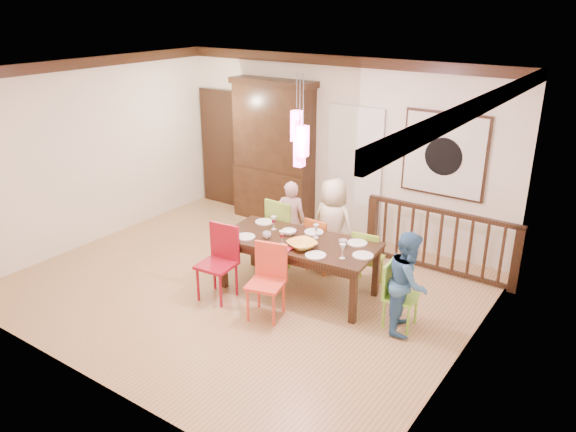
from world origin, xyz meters
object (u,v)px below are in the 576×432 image
Objects in this scene: chair_far_left at (287,226)px; person_far_left at (291,221)px; person_end_right at (408,282)px; dining_table at (299,246)px; person_far_mid at (333,225)px; china_hutch at (274,152)px; chair_end_right at (402,291)px; balustrade at (440,240)px.

person_far_left is at bearing -84.24° from chair_far_left.
dining_table is at bearing 70.86° from person_end_right.
dining_table is 0.95m from chair_far_left.
person_far_mid reaches higher than chair_far_left.
dining_table is 2.76m from china_hutch.
chair_end_right is 0.66× the size of person_end_right.
person_end_right is at bearing 135.68° from person_far_left.
dining_table is 0.87× the size of china_hutch.
balustrade is 1.82× the size of person_far_left.
person_end_right is (0.23, -1.68, 0.13)m from balustrade.
person_far_mid is (0.71, 0.03, 0.08)m from person_far_left.
person_end_right is (1.53, -0.87, -0.07)m from person_far_mid.
person_far_left reaches higher than chair_end_right.
balustrade is (-0.15, 1.67, 0.03)m from chair_end_right.
person_far_mid is 1.11× the size of person_end_right.
chair_end_right reaches higher than dining_table.
person_far_mid is at bearing -148.43° from balustrade.
dining_table is 2.12m from balustrade.
china_hutch reaches higher than person_far_mid.
chair_far_left reaches higher than balustrade.
person_far_left is 0.89× the size of person_far_mid.
chair_end_right is at bearing -31.16° from china_hutch.
china_hutch reaches higher than balustrade.
chair_end_right is at bearing 135.32° from person_far_left.
china_hutch reaches higher than chair_far_left.
person_far_left is (-2.16, 0.83, 0.15)m from chair_end_right.
balustrade is (3.18, -0.35, -0.74)m from china_hutch.
person_end_right is at bearing 152.45° from person_far_mid.
chair_far_left is 2.27m from chair_end_right.
chair_far_left is 1.88m from china_hutch.
balustrade reaches higher than dining_table.
person_end_right is at bearing -105.05° from chair_end_right.
chair_far_left is at bearing 68.52° from person_far_left.
person_far_mid is (1.88, -1.15, -0.55)m from china_hutch.
china_hutch is at bearing 127.22° from dining_table.
china_hutch is 1.78m from person_far_left.
chair_far_left is 0.45× the size of balustrade.
person_end_right is at bearing -7.44° from dining_table.
chair_end_right is 0.33× the size of china_hutch.
china_hutch is at bearing 53.60° from chair_end_right.
person_far_mid is (0.70, 0.15, 0.12)m from chair_far_left.
balustrade is 1.62× the size of person_far_mid.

